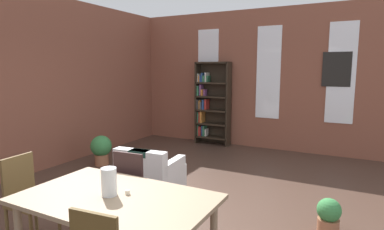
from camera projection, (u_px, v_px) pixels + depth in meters
name	position (u px, v px, depth m)	size (l,w,h in m)	color
back_wall_brick	(269.00, 80.00, 7.41)	(7.53, 0.12, 3.24)	brown
window_pane_0	(208.00, 72.00, 8.02)	(0.55, 0.02, 2.10)	white
window_pane_1	(268.00, 73.00, 7.32)	(0.55, 0.02, 2.10)	white
window_pane_2	(341.00, 73.00, 6.62)	(0.55, 0.02, 2.10)	white
dining_table	(116.00, 205.00, 2.87)	(1.75, 1.06, 0.75)	#91795D
vase_on_table	(109.00, 182.00, 2.87)	(0.14, 0.14, 0.26)	silver
tealight_candle_0	(109.00, 189.00, 2.99)	(0.04, 0.04, 0.04)	silver
tealight_candle_1	(108.00, 183.00, 3.13)	(0.04, 0.04, 0.05)	silver
tealight_candle_2	(128.00, 192.00, 2.91)	(0.04, 0.04, 0.04)	silver
dining_chair_head_left	(27.00, 196.00, 3.46)	(0.43, 0.43, 0.95)	brown
dining_chair_far_left	(134.00, 187.00, 3.73)	(0.43, 0.43, 0.95)	#311F1E
bookshelf_tall	(210.00, 103.00, 7.92)	(0.87, 0.29, 2.04)	#2D2319
armchair_white	(150.00, 177.00, 4.77)	(0.87, 0.87, 0.75)	silver
potted_plant_by_shelf	(329.00, 215.00, 3.68)	(0.27, 0.27, 0.40)	#9E6042
potted_plant_corner	(101.00, 148.00, 6.23)	(0.41, 0.41, 0.59)	#9E6042
striped_rug	(122.00, 202.00, 4.51)	(1.33, 0.84, 0.01)	black
framed_picture	(337.00, 69.00, 6.65)	(0.56, 0.03, 0.72)	black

